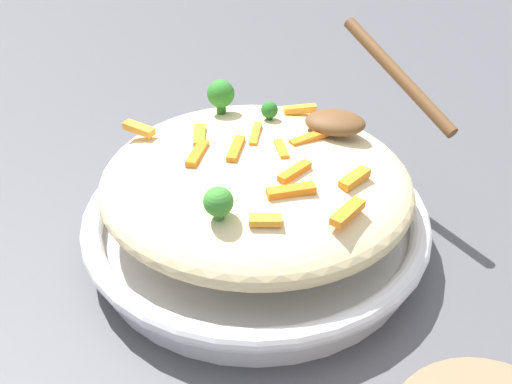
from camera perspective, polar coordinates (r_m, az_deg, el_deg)
name	(u,v)px	position (r m, az deg, el deg)	size (l,w,h in m)	color
ground_plane	(256,246)	(0.67, 0.00, -4.41)	(2.40, 2.40, 0.00)	#4C4C51
serving_bowl	(256,226)	(0.66, 0.00, -2.80)	(0.32, 0.32, 0.04)	silver
pasta_mound	(256,185)	(0.63, 0.00, 0.60)	(0.28, 0.27, 0.07)	beige
carrot_piece_0	(295,172)	(0.59, 3.16, 1.65)	(0.03, 0.01, 0.01)	orange
carrot_piece_1	(281,150)	(0.62, 2.08, 3.47)	(0.03, 0.01, 0.01)	orange
carrot_piece_2	(355,179)	(0.59, 8.04, 1.08)	(0.03, 0.01, 0.01)	orange
carrot_piece_3	(348,212)	(0.55, 7.48, -1.66)	(0.04, 0.01, 0.01)	orange
carrot_piece_4	(236,150)	(0.61, -1.68, 3.42)	(0.04, 0.01, 0.01)	orange
carrot_piece_5	(265,220)	(0.54, 0.76, -2.31)	(0.03, 0.01, 0.01)	orange
carrot_piece_6	(200,136)	(0.64, -4.62, 4.56)	(0.03, 0.01, 0.01)	orange
carrot_piece_7	(255,135)	(0.64, -0.04, 4.69)	(0.04, 0.01, 0.01)	orange
carrot_piece_8	(310,138)	(0.63, 4.39, 4.41)	(0.04, 0.01, 0.01)	orange
carrot_piece_9	(139,129)	(0.66, -9.52, 5.12)	(0.03, 0.01, 0.01)	orange
carrot_piece_10	(291,191)	(0.57, 2.87, 0.10)	(0.04, 0.01, 0.01)	orange
carrot_piece_11	(197,154)	(0.61, -4.79, 3.08)	(0.04, 0.01, 0.01)	orange
carrot_piece_12	(300,109)	(0.69, 3.61, 6.74)	(0.03, 0.01, 0.01)	orange
broccoli_floret_0	(270,110)	(0.66, 1.13, 6.67)	(0.02, 0.02, 0.02)	#205B1C
broccoli_floret_1	(221,94)	(0.68, -2.89, 7.96)	(0.03, 0.03, 0.03)	#296820
broccoli_floret_2	(218,202)	(0.54, -3.09, -0.82)	(0.02, 0.02, 0.03)	#377928
serving_spoon	(358,105)	(0.66, 8.35, 7.03)	(0.14, 0.13, 0.07)	brown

